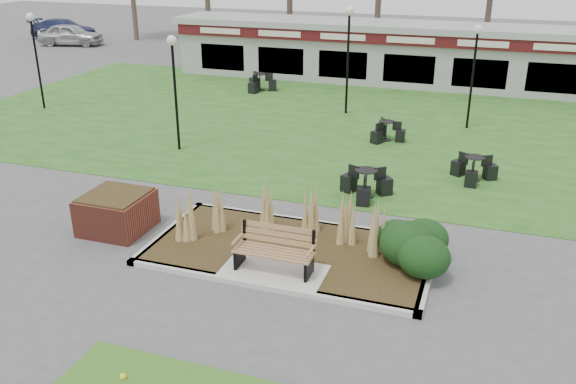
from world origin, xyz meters
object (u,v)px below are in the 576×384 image
(lamp_post_far_right, at_px, (475,54))
(car_black, at_px, (280,40))
(bistro_set_a, at_px, (366,188))
(bistro_set_c, at_px, (386,134))
(car_blue, at_px, (64,29))
(car_silver, at_px, (71,34))
(bistro_set_d, at_px, (473,172))
(brick_planter, at_px, (117,212))
(lamp_post_mid_left, at_px, (174,68))
(lamp_post_mid_right, at_px, (349,37))
(park_bench, at_px, (275,249))
(lamp_post_far_left, at_px, (34,40))
(bistro_set_b, at_px, (260,85))
(food_pavilion, at_px, (414,54))

(lamp_post_far_right, bearing_deg, car_black, 131.67)
(bistro_set_a, height_order, bistro_set_c, bistro_set_a)
(car_blue, bearing_deg, car_silver, -144.05)
(bistro_set_a, relative_size, bistro_set_d, 1.07)
(brick_planter, relative_size, lamp_post_mid_left, 0.39)
(bistro_set_c, bearing_deg, lamp_post_mid_right, 125.61)
(park_bench, xyz_separation_m, car_black, (-9.48, 26.75, 0.12))
(park_bench, height_order, car_blue, car_blue)
(brick_planter, distance_m, lamp_post_mid_left, 6.63)
(bistro_set_d, xyz_separation_m, car_black, (-13.13, 19.73, 0.44))
(brick_planter, height_order, car_black, car_black)
(lamp_post_far_right, relative_size, lamp_post_far_left, 0.97)
(park_bench, height_order, car_silver, car_silver)
(bistro_set_d, bearing_deg, lamp_post_mid_left, -178.46)
(bistro_set_a, bearing_deg, lamp_post_mid_left, 163.71)
(lamp_post_mid_left, xyz_separation_m, bistro_set_a, (6.88, -2.01, -2.50))
(lamp_post_far_right, relative_size, bistro_set_a, 2.59)
(lamp_post_far_left, distance_m, bistro_set_d, 18.05)
(park_bench, height_order, lamp_post_mid_right, lamp_post_mid_right)
(lamp_post_mid_left, bearing_deg, car_black, 99.98)
(lamp_post_mid_right, distance_m, bistro_set_a, 9.25)
(lamp_post_mid_left, xyz_separation_m, bistro_set_b, (-0.59, 9.03, -2.49))
(food_pavilion, bearing_deg, bistro_set_c, -87.06)
(food_pavilion, relative_size, bistro_set_c, 18.68)
(brick_planter, relative_size, car_black, 0.35)
(park_bench, distance_m, car_silver, 33.80)
(food_pavilion, height_order, lamp_post_mid_left, lamp_post_mid_left)
(park_bench, bearing_deg, car_blue, 134.30)
(park_bench, distance_m, lamp_post_far_right, 13.16)
(car_silver, bearing_deg, bistro_set_d, -134.89)
(lamp_post_far_right, height_order, bistro_set_b, lamp_post_far_right)
(food_pavilion, height_order, bistro_set_a, food_pavilion)
(car_blue, bearing_deg, bistro_set_b, -128.19)
(lamp_post_mid_left, bearing_deg, bistro_set_c, 26.93)
(brick_planter, relative_size, bistro_set_a, 1.02)
(food_pavilion, height_order, car_blue, food_pavilion)
(bistro_set_c, height_order, car_blue, car_blue)
(car_silver, bearing_deg, car_blue, 32.35)
(lamp_post_mid_left, bearing_deg, bistro_set_b, 93.76)
(bistro_set_a, distance_m, bistro_set_c, 5.31)
(lamp_post_mid_right, height_order, bistro_set_b, lamp_post_mid_right)
(lamp_post_far_left, height_order, bistro_set_b, lamp_post_far_left)
(park_bench, distance_m, bistro_set_c, 10.06)
(brick_planter, bearing_deg, car_blue, 129.84)
(bistro_set_b, bearing_deg, lamp_post_far_left, -141.01)
(lamp_post_far_left, relative_size, bistro_set_c, 2.98)
(bistro_set_a, distance_m, car_black, 24.34)
(lamp_post_far_right, distance_m, car_silver, 29.20)
(park_bench, bearing_deg, lamp_post_mid_left, 131.41)
(lamp_post_far_left, height_order, car_black, lamp_post_far_left)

